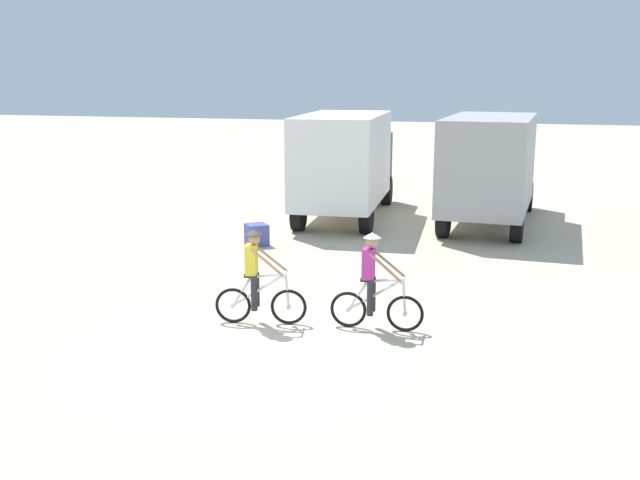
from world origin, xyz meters
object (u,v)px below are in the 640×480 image
(box_truck_grey_hauler, at_px, (491,164))
(box_truck_avon_van, at_px, (346,160))
(cyclist_cowboy_hat, at_px, (374,285))
(supply_crate, at_px, (257,235))
(cyclist_orange_shirt, at_px, (257,280))

(box_truck_grey_hauler, bearing_deg, box_truck_avon_van, -178.94)
(cyclist_cowboy_hat, relative_size, supply_crate, 3.09)
(cyclist_orange_shirt, bearing_deg, box_truck_avon_van, 94.04)
(box_truck_avon_van, distance_m, box_truck_grey_hauler, 4.53)
(box_truck_avon_van, relative_size, cyclist_cowboy_hat, 3.77)
(box_truck_grey_hauler, xyz_separation_m, cyclist_orange_shirt, (-3.78, -10.64, -1.03))
(box_truck_avon_van, height_order, cyclist_orange_shirt, box_truck_avon_van)
(box_truck_avon_van, xyz_separation_m, box_truck_grey_hauler, (4.52, 0.08, 0.00))
(box_truck_grey_hauler, xyz_separation_m, supply_crate, (-5.98, -4.55, -1.58))
(box_truck_avon_van, relative_size, box_truck_grey_hauler, 1.00)
(box_truck_avon_van, height_order, cyclist_cowboy_hat, box_truck_avon_van)
(supply_crate, bearing_deg, cyclist_orange_shirt, -70.17)
(box_truck_avon_van, distance_m, cyclist_orange_shirt, 10.63)
(cyclist_orange_shirt, distance_m, cyclist_cowboy_hat, 2.17)
(box_truck_grey_hauler, height_order, cyclist_orange_shirt, box_truck_grey_hauler)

